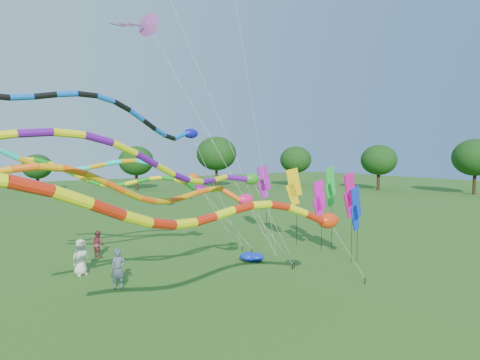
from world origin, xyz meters
TOP-DOWN VIEW (x-y plane):
  - ground at (0.00, 0.00)m, footprint 160.00×160.00m
  - tree_ring at (-1.29, 4.47)m, footprint 120.03×118.72m
  - tube_kite_red at (-4.07, -2.33)m, footprint 15.11×2.83m
  - tube_kite_orange at (-4.71, 1.78)m, footprint 13.25×1.83m
  - tube_kite_purple at (-5.65, 0.31)m, footprint 15.38×3.77m
  - tube_kite_blue at (-5.81, 4.67)m, footprint 14.67×3.80m
  - tube_kite_cyan at (-4.97, 6.18)m, footprint 13.27×2.17m
  - tube_kite_green at (-3.84, 8.01)m, footprint 11.89×3.19m
  - delta_kite_high_c at (-2.42, 10.36)m, footprint 7.19×7.37m
  - banner_pole_violet at (6.45, 10.37)m, footprint 1.16×0.28m
  - banner_pole_orange at (5.92, 6.46)m, footprint 1.11×0.50m
  - banner_pole_magenta_a at (5.50, 1.40)m, footprint 1.16×0.21m
  - banner_pole_green at (6.71, 3.98)m, footprint 1.15×0.31m
  - banner_pole_blue_a at (6.03, 1.42)m, footprint 1.16×0.29m
  - banner_pole_magenta_b at (5.77, 3.96)m, footprint 1.16×0.16m
  - blue_nylon_heap at (1.49, 5.00)m, footprint 1.60×1.53m
  - person_a at (-7.19, 7.56)m, footprint 1.02×0.80m
  - person_b at (-6.27, 4.48)m, footprint 0.79×0.71m
  - person_c at (-5.58, 10.57)m, footprint 0.82×0.92m

SIDE VIEW (x-z plane):
  - ground at x=0.00m, z-range 0.00..0.00m
  - blue_nylon_heap at x=1.49m, z-range -0.01..0.45m
  - person_c at x=-5.58m, z-range 0.00..1.58m
  - person_a at x=-7.19m, z-range 0.00..1.82m
  - person_b at x=-6.27m, z-range 0.00..1.82m
  - banner_pole_blue_a at x=6.03m, z-range 0.89..5.17m
  - banner_pole_magenta_b at x=5.77m, z-range 0.99..5.50m
  - banner_pole_magenta_a at x=5.50m, z-range 1.27..6.35m
  - banner_pole_orange at x=5.92m, z-range 1.30..6.44m
  - banner_pole_violet at x=6.45m, z-range 1.33..6.52m
  - banner_pole_green at x=6.71m, z-range 1.38..6.67m
  - tube_kite_red at x=-4.07m, z-range 0.90..7.29m
  - tube_kite_orange at x=-4.71m, z-range 1.37..7.70m
  - tube_kite_green at x=-3.84m, z-range 1.36..7.79m
  - tube_kite_cyan at x=-4.97m, z-range 1.73..8.85m
  - tree_ring at x=-1.29m, z-range 0.69..10.20m
  - tube_kite_purple at x=-5.65m, z-range 1.92..9.35m
  - tube_kite_blue at x=-5.81m, z-range 3.10..12.30m
  - delta_kite_high_c at x=-2.42m, z-range 5.97..21.75m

